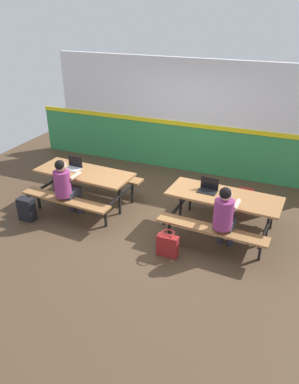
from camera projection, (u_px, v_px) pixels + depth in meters
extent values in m
cube|color=#4C3826|center=(152.00, 215.00, 7.18)|extent=(10.00, 10.00, 0.02)
cube|color=#338C4C|center=(189.00, 149.00, 8.85)|extent=(8.00, 0.12, 1.10)
cube|color=yellow|center=(190.00, 125.00, 8.53)|extent=(8.00, 0.03, 0.10)
cube|color=silver|center=(192.00, 91.00, 8.24)|extent=(6.72, 0.12, 1.40)
cube|color=#9E6B3D|center=(84.00, 173.00, 7.19)|extent=(1.95, 0.86, 0.04)
cube|color=#9E6B3D|center=(65.00, 200.00, 6.81)|extent=(1.82, 0.39, 0.04)
cube|color=#9E6B3D|center=(103.00, 174.00, 7.83)|extent=(1.82, 0.39, 0.04)
cube|color=black|center=(54.00, 182.00, 7.66)|extent=(0.04, 0.04, 0.70)
cube|color=black|center=(54.00, 180.00, 7.64)|extent=(0.13, 1.55, 0.04)
cube|color=black|center=(39.00, 199.00, 7.32)|extent=(0.04, 0.04, 0.41)
cube|color=black|center=(70.00, 179.00, 8.13)|extent=(0.04, 0.04, 0.41)
cube|color=black|center=(120.00, 198.00, 7.06)|extent=(0.04, 0.04, 0.70)
cube|color=black|center=(119.00, 196.00, 7.04)|extent=(0.13, 1.55, 0.04)
cube|color=black|center=(106.00, 217.00, 6.71)|extent=(0.04, 0.04, 0.41)
cube|color=black|center=(132.00, 193.00, 7.53)|extent=(0.04, 0.04, 0.41)
cube|color=#9E6B3D|center=(224.00, 196.00, 6.31)|extent=(1.95, 0.86, 0.04)
cube|color=#9E6B3D|center=(211.00, 229.00, 5.93)|extent=(1.82, 0.39, 0.04)
cube|color=#9E6B3D|center=(232.00, 196.00, 6.95)|extent=(1.82, 0.39, 0.04)
cube|color=black|center=(181.00, 206.00, 6.78)|extent=(0.04, 0.04, 0.70)
cube|color=black|center=(181.00, 204.00, 6.76)|extent=(0.13, 1.55, 0.04)
cube|color=black|center=(170.00, 226.00, 6.44)|extent=(0.04, 0.04, 0.41)
cube|color=black|center=(190.00, 201.00, 7.25)|extent=(0.04, 0.04, 0.41)
cube|color=black|center=(268.00, 226.00, 6.17)|extent=(0.04, 0.04, 0.70)
cube|color=black|center=(268.00, 224.00, 6.15)|extent=(0.13, 1.55, 0.04)
cube|color=black|center=(260.00, 249.00, 5.83)|extent=(0.04, 0.04, 0.41)
cube|color=black|center=(272.00, 219.00, 6.65)|extent=(0.04, 0.04, 0.41)
cylinder|color=#2D2D38|center=(72.00, 201.00, 7.21)|extent=(0.11, 0.11, 0.45)
cylinder|color=#2D2D38|center=(80.00, 203.00, 7.14)|extent=(0.11, 0.11, 0.45)
cube|color=#2D2D38|center=(70.00, 192.00, 6.92)|extent=(0.32, 0.40, 0.12)
cylinder|color=#8C3372|center=(62.00, 184.00, 6.68)|extent=(0.30, 0.30, 0.48)
cylinder|color=tan|center=(63.00, 173.00, 6.85)|extent=(0.10, 0.30, 0.08)
cylinder|color=tan|center=(75.00, 176.00, 6.74)|extent=(0.10, 0.30, 0.08)
sphere|color=tan|center=(61.00, 166.00, 6.54)|extent=(0.20, 0.20, 0.20)
sphere|color=black|center=(60.00, 165.00, 6.50)|extent=(0.18, 0.18, 0.18)
cylinder|color=#2D2D38|center=(221.00, 231.00, 6.25)|extent=(0.11, 0.11, 0.45)
cylinder|color=#2D2D38|center=(231.00, 234.00, 6.18)|extent=(0.11, 0.11, 0.45)
cube|color=#2D2D38|center=(225.00, 222.00, 5.97)|extent=(0.32, 0.40, 0.12)
cylinder|color=#8C3372|center=(223.00, 214.00, 5.72)|extent=(0.30, 0.30, 0.48)
cylinder|color=beige|center=(219.00, 201.00, 5.89)|extent=(0.10, 0.30, 0.08)
cylinder|color=beige|center=(236.00, 205.00, 5.78)|extent=(0.10, 0.30, 0.08)
sphere|color=beige|center=(226.00, 194.00, 5.59)|extent=(0.20, 0.20, 0.20)
sphere|color=black|center=(225.00, 193.00, 5.55)|extent=(0.18, 0.18, 0.18)
cube|color=silver|center=(73.00, 169.00, 7.28)|extent=(0.33, 0.24, 0.01)
cube|color=black|center=(75.00, 162.00, 7.32)|extent=(0.32, 0.03, 0.21)
cube|color=black|center=(207.00, 191.00, 6.41)|extent=(0.33, 0.24, 0.01)
cube|color=black|center=(210.00, 183.00, 6.45)|extent=(0.32, 0.03, 0.21)
cube|color=maroon|center=(245.00, 200.00, 7.26)|extent=(0.30, 0.18, 0.44)
cube|color=maroon|center=(245.00, 200.00, 7.38)|extent=(0.21, 0.04, 0.19)
cube|color=maroon|center=(168.00, 246.00, 5.96)|extent=(0.34, 0.14, 0.36)
torus|color=maroon|center=(168.00, 233.00, 5.85)|extent=(0.21, 0.21, 0.02)
cube|color=black|center=(27.00, 209.00, 6.92)|extent=(0.30, 0.18, 0.44)
cube|color=black|center=(31.00, 210.00, 7.04)|extent=(0.21, 0.04, 0.19)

